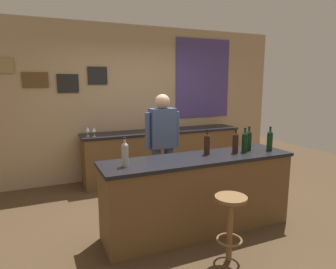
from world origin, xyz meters
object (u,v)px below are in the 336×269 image
at_px(wine_glass_b, 94,130).
at_px(wine_bottle_d, 245,141).
at_px(wine_glass_d, 166,125).
at_px(bartender, 163,142).
at_px(bar_stool, 230,217).
at_px(wine_glass_c, 157,126).
at_px(wine_bottle_c, 235,142).
at_px(wine_bottle_b, 207,143).
at_px(wine_glass_a, 88,130).
at_px(wine_bottle_e, 249,139).
at_px(wine_bottle_a, 125,154).
at_px(wine_bottle_f, 270,140).
at_px(wine_glass_e, 177,123).

bearing_deg(wine_glass_b, wine_bottle_d, -52.17).
distance_m(wine_glass_b, wine_glass_d, 1.31).
bearing_deg(bartender, bar_stool, -87.16).
relative_size(bartender, wine_glass_c, 10.45).
xyz_separation_m(wine_bottle_c, wine_glass_d, (-0.07, 1.99, -0.05)).
bearing_deg(wine_bottle_d, wine_bottle_b, 170.26).
distance_m(bar_stool, wine_bottle_d, 1.11).
xyz_separation_m(bartender, wine_glass_a, (-0.87, 1.11, 0.07)).
bearing_deg(wine_glass_c, wine_glass_b, -179.73).
bearing_deg(wine_glass_b, bar_stool, -71.88).
bearing_deg(wine_bottle_e, wine_bottle_d, -149.29).
distance_m(wine_bottle_a, wine_glass_b, 1.97).
bearing_deg(wine_bottle_e, wine_bottle_f, -27.54).
bearing_deg(wine_bottle_d, wine_glass_e, 87.87).
relative_size(wine_bottle_a, wine_glass_b, 1.97).
relative_size(bar_stool, wine_bottle_b, 2.22).
relative_size(bartender, wine_glass_e, 10.45).
distance_m(bar_stool, wine_glass_e, 2.93).
bearing_deg(bar_stool, wine_glass_b, 108.12).
distance_m(bar_stool, wine_glass_c, 2.69).
height_order(wine_glass_c, wine_glass_e, same).
bearing_deg(wine_glass_c, bartender, -107.76).
height_order(wine_bottle_e, wine_glass_c, wine_bottle_e).
relative_size(wine_glass_c, wine_glass_d, 1.00).
distance_m(wine_glass_a, wine_glass_d, 1.40).
relative_size(bartender, wine_bottle_e, 5.29).
xyz_separation_m(wine_bottle_d, wine_glass_a, (-1.61, 2.00, -0.05)).
relative_size(wine_bottle_d, wine_bottle_f, 1.00).
bearing_deg(wine_glass_c, bar_stool, -95.78).
relative_size(wine_bottle_a, wine_bottle_c, 1.00).
xyz_separation_m(bar_stool, wine_glass_c, (0.27, 2.62, 0.55)).
distance_m(wine_bottle_c, wine_glass_d, 1.99).
xyz_separation_m(bartender, wine_bottle_f, (1.09, -0.94, 0.12)).
bearing_deg(wine_glass_d, wine_bottle_d, -84.10).
xyz_separation_m(wine_bottle_e, wine_glass_d, (-0.33, 1.92, -0.05)).
bearing_deg(bar_stool, wine_glass_e, 75.08).
height_order(wine_bottle_c, wine_glass_d, wine_bottle_c).
xyz_separation_m(wine_bottle_d, wine_glass_b, (-1.52, 1.95, -0.05)).
distance_m(wine_bottle_d, wine_glass_d, 2.01).
height_order(wine_bottle_e, wine_glass_e, wine_bottle_e).
xyz_separation_m(bartender, wine_bottle_c, (0.60, -0.89, 0.12)).
relative_size(wine_bottle_b, wine_bottle_e, 1.00).
distance_m(wine_bottle_b, wine_bottle_f, 0.86).
xyz_separation_m(wine_bottle_b, wine_glass_a, (-1.12, 1.92, -0.05)).
distance_m(wine_bottle_a, wine_bottle_f, 1.90).
height_order(bartender, wine_glass_a, bartender).
bearing_deg(wine_bottle_e, wine_bottle_a, -176.92).
relative_size(wine_glass_b, wine_glass_c, 1.00).
height_order(bar_stool, wine_glass_e, wine_glass_e).
xyz_separation_m(wine_glass_d, wine_glass_e, (0.29, 0.12, 0.00)).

